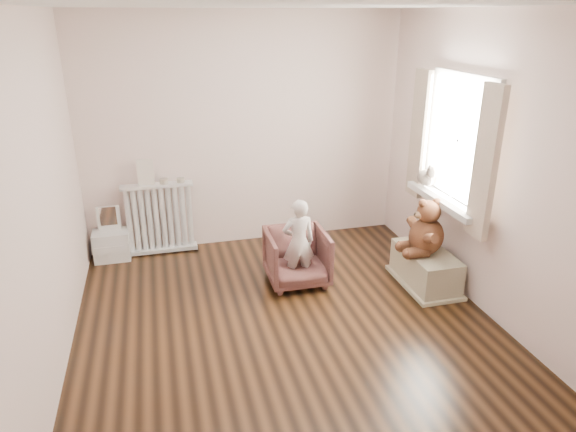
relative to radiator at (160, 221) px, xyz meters
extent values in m
cube|color=black|center=(1.01, -1.68, -0.39)|extent=(3.60, 3.60, 0.01)
cube|color=white|center=(1.01, -1.68, 2.21)|extent=(3.60, 3.60, 0.01)
cube|color=white|center=(1.01, 0.12, 0.91)|extent=(3.60, 0.02, 2.60)
cube|color=white|center=(1.01, -3.48, 0.91)|extent=(3.60, 0.02, 2.60)
cube|color=white|center=(-0.79, -1.68, 0.91)|extent=(0.02, 3.60, 2.60)
cube|color=white|center=(2.81, -1.68, 0.91)|extent=(0.02, 3.60, 2.60)
cube|color=white|center=(2.77, -1.38, 1.06)|extent=(0.03, 0.90, 1.10)
cube|color=silver|center=(2.68, -1.38, 0.48)|extent=(0.22, 1.10, 0.06)
cube|color=beige|center=(2.66, -1.95, 1.00)|extent=(0.06, 0.26, 1.30)
cube|color=beige|center=(2.66, -0.81, 1.00)|extent=(0.06, 0.26, 1.30)
cube|color=silver|center=(0.00, 0.00, 0.00)|extent=(0.78, 0.15, 0.82)
cube|color=beige|center=(-0.10, 0.00, 0.57)|extent=(0.17, 0.02, 0.29)
cylinder|color=#A59E8C|center=(0.08, 0.00, 0.46)|extent=(0.09, 0.09, 0.05)
cylinder|color=#A59E8C|center=(0.26, 0.00, 0.45)|extent=(0.09, 0.09, 0.05)
cube|color=silver|center=(-0.54, -0.03, -0.11)|extent=(0.38, 0.27, 0.60)
imported|color=brown|center=(1.30, -1.06, -0.11)|extent=(0.60, 0.61, 0.55)
imported|color=silver|center=(1.30, -1.11, 0.07)|extent=(0.33, 0.22, 0.88)
cube|color=#BAB492|center=(2.53, -1.42, -0.19)|extent=(0.41, 0.77, 0.36)
camera|label=1|loc=(0.05, -5.50, 2.16)|focal=32.00mm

